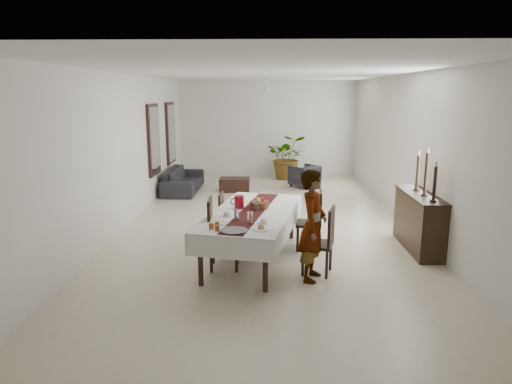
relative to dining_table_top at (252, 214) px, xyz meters
The scene contains 88 objects.
floor 2.33m from the dining_table_top, 84.07° to the left, with size 6.00×12.00×0.00m, color beige.
ceiling 3.25m from the dining_table_top, 84.07° to the left, with size 6.00×12.00×0.02m, color white.
wall_back 8.22m from the dining_table_top, 88.41° to the left, with size 6.00×0.02×3.20m, color silver.
wall_front 3.91m from the dining_table_top, 86.61° to the right, with size 6.00×0.02×3.20m, color silver.
wall_left 3.62m from the dining_table_top, 141.83° to the left, with size 0.02×12.00×3.20m, color silver.
wall_right 3.97m from the dining_table_top, 34.05° to the left, with size 0.02×12.00×3.20m, color silver.
dining_table_top is the anchor object (origin of this frame).
table_leg_fl 1.42m from the dining_table_top, 122.46° to the right, with size 0.08×0.08×0.78m, color black.
table_leg_fr 1.42m from the dining_table_top, 80.25° to the right, with size 0.08×0.08×0.78m, color black.
table_leg_bl 1.42m from the dining_table_top, 99.75° to the left, with size 0.08×0.08×0.78m, color black.
table_leg_br 1.42m from the dining_table_top, 57.54° to the left, with size 0.08×0.08×0.78m, color black.
tablecloth_top 0.03m from the dining_table_top, behind, with size 1.31×2.86×0.01m, color white.
tablecloth_drape_left 0.66m from the dining_table_top, 168.65° to the left, with size 0.01×2.86×0.33m, color silver.
tablecloth_drape_right 0.66m from the dining_table_top, 11.35° to the right, with size 0.01×2.86×0.33m, color white.
tablecloth_drape_near 1.43m from the dining_table_top, 101.35° to the right, with size 1.31×0.01×0.33m, color silver.
tablecloth_drape_far 1.43m from the dining_table_top, 78.65° to the left, with size 1.31×0.01×0.33m, color white.
table_runner 0.04m from the dining_table_top, behind, with size 0.39×2.77×0.00m, color #521817.
red_pitcher 0.36m from the dining_table_top, 137.68° to the left, with size 0.17×0.17×0.22m, color maroon.
pitcher_handle 0.43m from the dining_table_top, 144.53° to the left, with size 0.13×0.13×0.02m, color maroon.
wine_glass_near 0.74m from the dining_table_top, 90.89° to the right, with size 0.08×0.08×0.19m, color white.
wine_glass_mid 0.63m from the dining_table_top, 111.66° to the right, with size 0.08×0.08×0.19m, color silver.
wine_glass_far 0.16m from the dining_table_top, 33.65° to the left, with size 0.08×0.08×0.19m, color white.
teacup_right 0.75m from the dining_table_top, 74.79° to the right, with size 0.10×0.10×0.07m, color silver.
saucer_right 0.74m from the dining_table_top, 74.79° to the right, with size 0.17×0.17×0.01m, color silver.
teacup_left 0.52m from the dining_table_top, 141.95° to the right, with size 0.10×0.10×0.07m, color white.
saucer_left 0.51m from the dining_table_top, 141.95° to the right, with size 0.17×0.17×0.01m, color silver.
plate_near_right 1.06m from the dining_table_top, 81.22° to the right, with size 0.27×0.27×0.02m, color white.
bread_near_right 1.06m from the dining_table_top, 81.22° to the right, with size 0.10×0.10×0.10m, color tan.
plate_near_left 0.90m from the dining_table_top, 123.15° to the right, with size 0.27×0.27×0.02m, color white.
plate_far_left 0.71m from the dining_table_top, 108.84° to the left, with size 0.27×0.27×0.02m, color white.
serving_tray 1.16m from the dining_table_top, 101.35° to the right, with size 0.40×0.40×0.02m, color #403F44.
jam_jar_a 1.22m from the dining_table_top, 112.87° to the right, with size 0.07×0.07×0.08m, color #9A3E16.
jam_jar_b 1.19m from the dining_table_top, 118.77° to the right, with size 0.07×0.07×0.08m, color brown.
jam_jar_c 1.07m from the dining_table_top, 117.71° to the right, with size 0.07×0.07×0.08m, color brown.
fruit_basket 0.30m from the dining_table_top, 67.34° to the left, with size 0.33×0.33×0.11m, color brown.
fruit_red 0.36m from the dining_table_top, 62.14° to the left, with size 0.10×0.10×0.10m, color maroon.
fruit_green 0.36m from the dining_table_top, 76.60° to the left, with size 0.09×0.09×0.09m, color #4B7D25.
fruit_yellow 0.29m from the dining_table_top, 64.61° to the left, with size 0.09×0.09×0.09m, color yellow.
chair_right_near_seat 1.25m from the dining_table_top, 30.66° to the right, with size 0.46×0.46×0.05m, color black.
chair_right_near_leg_fl 1.55m from the dining_table_top, 36.02° to the right, with size 0.05×0.05×0.45m, color black.
chair_right_near_leg_fr 1.48m from the dining_table_top, 21.06° to the right, with size 0.05×0.05×0.45m, color black.
chair_right_near_leg_bl 1.24m from the dining_table_top, 42.61° to the right, with size 0.05×0.05×0.45m, color black.
chair_right_near_leg_br 1.15m from the dining_table_top, 22.85° to the right, with size 0.05×0.05×0.45m, color black.
chair_right_near_back 1.41m from the dining_table_top, 28.57° to the right, with size 0.46×0.04×0.58m, color black.
chair_right_far_seat 1.18m from the dining_table_top, 28.59° to the left, with size 0.46×0.46×0.05m, color black.
chair_right_far_leg_fl 1.35m from the dining_table_top, 16.27° to the left, with size 0.05×0.05×0.45m, color black.
chair_right_far_leg_fr 1.51m from the dining_table_top, 30.72° to the left, with size 0.05×0.05×0.45m, color black.
chair_right_far_leg_bl 1.05m from the dining_table_top, 25.21° to the left, with size 0.05×0.05×0.45m, color black.
chair_right_far_leg_br 1.26m from the dining_table_top, 42.05° to the left, with size 0.05×0.05×0.45m, color black.
chair_right_far_back 1.31m from the dining_table_top, 23.55° to the left, with size 0.46×0.04×0.58m, color black.
chair_left_near_seat 0.68m from the dining_table_top, 135.73° to the right, with size 0.49×0.49×0.06m, color black.
chair_left_near_leg_fl 0.89m from the dining_table_top, 159.89° to the right, with size 0.05×0.05×0.48m, color black.
chair_left_near_leg_fr 1.06m from the dining_table_top, 134.83° to the right, with size 0.05×0.05×0.48m, color black.
chair_left_near_leg_bl 0.65m from the dining_table_top, 138.15° to the right, with size 0.05×0.05×0.48m, color black.
chair_left_near_leg_br 0.87m from the dining_table_top, 110.57° to the right, with size 0.05×0.05×0.48m, color black.
chair_left_near_back 0.80m from the dining_table_top, 146.54° to the right, with size 0.49×0.04×0.62m, color black.
chair_left_far_seat 0.80m from the dining_table_top, 123.69° to the left, with size 0.43×0.43×0.05m, color black.
chair_left_far_leg_fl 1.13m from the dining_table_top, 125.83° to the left, with size 0.04×0.04×0.43m, color black.
chair_left_far_leg_fr 0.94m from the dining_table_top, 143.51° to the left, with size 0.04×0.04×0.43m, color black.
chair_left_far_leg_bl 0.99m from the dining_table_top, 105.63° to the left, with size 0.04×0.04×0.43m, color black.
chair_left_far_leg_br 0.76m from the dining_table_top, 119.31° to the left, with size 0.04×0.04×0.43m, color black.
chair_left_far_back 0.85m from the dining_table_top, 134.32° to the left, with size 0.43×0.04×0.55m, color black.
woman 1.26m from the dining_table_top, 41.98° to the right, with size 0.62×0.41×1.70m, color gray.
sideboard_body 3.08m from the dining_table_top, 11.34° to the left, with size 0.44×1.67×1.00m, color black.
sideboard_top 3.07m from the dining_table_top, 11.34° to the left, with size 0.49×1.73×0.03m, color black.
candlestick_near_base 3.02m from the dining_table_top, ahead, with size 0.11×0.11×0.03m, color black.
candlestick_near_shaft 3.05m from the dining_table_top, ahead, with size 0.06×0.06×0.56m, color black.
candlestick_near_candle 3.13m from the dining_table_top, ahead, with size 0.04×0.04×0.09m, color beige.
candlestick_mid_base 3.05m from the dining_table_top, ahead, with size 0.11×0.11×0.03m, color black.
candlestick_mid_shaft 3.10m from the dining_table_top, ahead, with size 0.06×0.06×0.72m, color black.
candlestick_mid_candle 3.21m from the dining_table_top, ahead, with size 0.04×0.04×0.09m, color beige.
candlestick_far_base 3.14m from the dining_table_top, 16.32° to the left, with size 0.11×0.11×0.03m, color black.
candlestick_far_shaft 3.18m from the dining_table_top, 16.32° to the left, with size 0.06×0.06×0.61m, color black.
candlestick_far_candle 3.26m from the dining_table_top, 16.32° to the left, with size 0.04×0.04×0.09m, color beige.
sofa 5.95m from the dining_table_top, 111.82° to the left, with size 2.27×0.89×0.66m, color #252328.
armchair 6.32m from the dining_table_top, 77.61° to the left, with size 0.73×0.75×0.68m, color #2B282E.
coffee_table 5.60m from the dining_table_top, 97.39° to the left, with size 0.86×0.57×0.38m, color black.
potted_plant 7.60m from the dining_table_top, 83.20° to the left, with size 1.32×1.14×1.46m, color #2E5020.
mirror_frame_near 5.22m from the dining_table_top, 121.97° to the left, with size 0.06×1.05×1.85m, color black.
mirror_glass_near 5.21m from the dining_table_top, 121.64° to the left, with size 0.01×0.90×1.70m, color silver.
mirror_frame_far 7.08m from the dining_table_top, 112.87° to the left, with size 0.06×1.05×1.85m, color black.
mirror_glass_far 7.07m from the dining_table_top, 112.61° to the left, with size 0.01×0.90×1.70m, color silver.
fan_rod 5.67m from the dining_table_top, 87.50° to the left, with size 0.04×0.04×0.20m, color white.
fan_hub 5.59m from the dining_table_top, 87.50° to the left, with size 0.16×0.16×0.08m, color silver.
fan_blade_n 5.92m from the dining_table_top, 87.66° to the left, with size 0.10×0.55×0.01m, color silver.
fan_blade_s 5.27m from the dining_table_top, 87.32° to the left, with size 0.10×0.55×0.01m, color white.
fan_blade_e 5.62m from the dining_table_top, 83.65° to the left, with size 0.55×0.10×0.01m, color silver.
fan_blade_w 5.59m from the dining_table_top, 91.37° to the left, with size 0.55×0.10×0.01m, color silver.
Camera 1 is at (0.04, -9.63, 2.80)m, focal length 32.00 mm.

